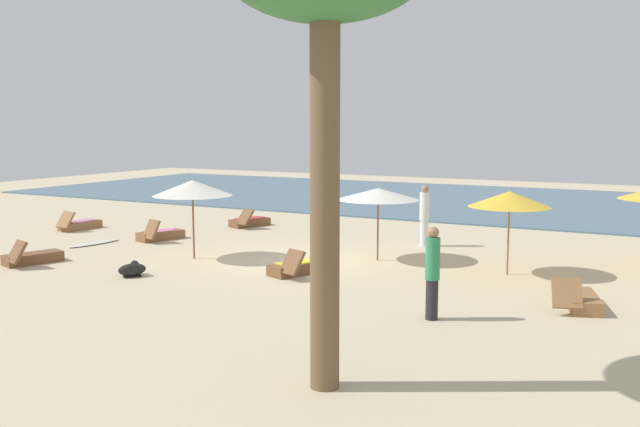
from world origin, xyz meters
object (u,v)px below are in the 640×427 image
Objects in this scene: lounger_4 at (79,225)px; person_1 at (424,215)px; surfboard at (94,243)px; lounger_2 at (297,267)px; lounger_3 at (160,235)px; lounger_5 at (31,258)px; lounger_1 at (249,222)px; person_0 at (432,272)px; dog at (132,269)px; umbrella_1 at (510,199)px; lounger_0 at (580,300)px; umbrella_2 at (378,194)px; umbrella_3 at (193,188)px.

person_1 reaches higher than lounger_4.
surfboard is at bearing -153.76° from person_1.
lounger_2 is at bearing -105.05° from person_1.
lounger_3 is 1.01× the size of lounger_4.
surfboard is (-0.81, 3.04, -0.14)m from lounger_5.
lounger_1 is at bearing 172.69° from person_1.
person_0 reaches higher than lounger_4.
person_1 is (1.45, 5.38, 0.80)m from lounger_2.
lounger_4 reaches higher than dog.
dog is at bearing -150.63° from umbrella_1.
lounger_0 is 17.63m from lounger_4.
lounger_3 is 8.55m from person_1.
lounger_2 is at bearing 179.20° from lounger_0.
lounger_1 reaches higher than dog.
umbrella_2 is 5.14m from umbrella_3.
person_1 is (7.98, 2.96, 0.80)m from lounger_3.
umbrella_2 is 1.28× the size of lounger_5.
lounger_2 is 10.97m from lounger_4.
lounger_3 is 2.05m from surfboard.
lounger_4 reaches higher than lounger_1.
lounger_4 is 2.29× the size of dog.
lounger_1 is 0.93× the size of surfboard.
person_0 reaches higher than lounger_0.
umbrella_3 is 7.12m from person_1.
umbrella_1 reaches higher than surfboard.
surfboard is (-2.18, -5.47, -0.14)m from lounger_1.
umbrella_1 is 0.94× the size of umbrella_2.
person_0 is at bearing -1.12° from dog.
lounger_2 reaches higher than lounger_1.
umbrella_3 reaches higher than surfboard.
lounger_5 is 2.34× the size of dog.
person_1 is at bearing 41.99° from lounger_5.
person_0 is (14.96, -5.11, 0.77)m from lounger_4.
umbrella_3 reaches higher than umbrella_1.
lounger_4 is at bearing -167.96° from person_1.
person_1 is at bearing -7.31° from lounger_1.
lounger_5 is 11.39m from person_1.
lounger_2 is (-6.79, 0.09, 0.01)m from lounger_0.
umbrella_1 is 1.21× the size of lounger_5.
lounger_2 is 1.03× the size of lounger_4.
person_0 is 2.44× the size of dog.
lounger_0 reaches higher than surfboard.
dog is at bearing -87.63° from umbrella_3.
umbrella_1 reaches higher than lounger_2.
lounger_3 is at bearing -159.61° from person_1.
umbrella_3 is 1.30× the size of lounger_4.
surfboard is (-12.51, -1.62, -1.88)m from umbrella_1.
umbrella_2 reaches higher than lounger_5.
lounger_3 reaches higher than dog.
lounger_4 is 8.70m from dog.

